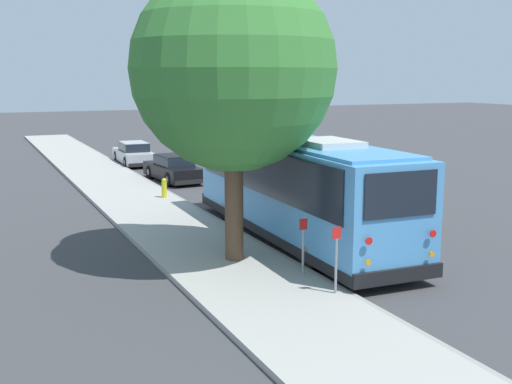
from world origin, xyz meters
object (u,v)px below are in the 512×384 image
object	(u,v)px
parked_sedan_silver	(134,154)
sign_post_near	(336,259)
street_tree	(231,54)
fire_hydrant	(164,188)
shuttle_bus	(296,184)
sign_post_far	(303,246)
parked_sedan_black	(173,169)

from	to	relation	value
parked_sedan_silver	sign_post_near	bearing A→B (deg)	178.33
street_tree	sign_post_near	size ratio (longest dim) A/B	5.50
parked_sedan_silver	fire_hydrant	distance (m)	11.64
shuttle_bus	fire_hydrant	world-z (taller)	shuttle_bus
shuttle_bus	sign_post_near	distance (m)	5.65
sign_post_far	parked_sedan_silver	bearing A→B (deg)	-3.27
parked_sedan_silver	street_tree	world-z (taller)	street_tree
parked_sedan_silver	sign_post_far	xyz separation A→B (m)	(-23.14, 1.32, 0.28)
parked_sedan_black	sign_post_near	size ratio (longest dim) A/B	2.82
fire_hydrant	shuttle_bus	bearing A→B (deg)	-165.90
sign_post_near	sign_post_far	distance (m)	1.59
parked_sedan_silver	street_tree	size ratio (longest dim) A/B	0.54
sign_post_near	fire_hydrant	size ratio (longest dim) A/B	1.96
parked_sedan_silver	fire_hydrant	size ratio (longest dim) A/B	5.78
shuttle_bus	parked_sedan_black	distance (m)	12.65
parked_sedan_silver	sign_post_near	distance (m)	24.77
shuttle_bus	parked_sedan_silver	distance (m)	19.46
street_tree	sign_post_near	xyz separation A→B (m)	(-3.76, -1.05, -4.73)
parked_sedan_black	sign_post_far	world-z (taller)	sign_post_far
shuttle_bus	street_tree	world-z (taller)	street_tree
shuttle_bus	street_tree	size ratio (longest dim) A/B	1.30
street_tree	parked_sedan_silver	bearing A→B (deg)	-6.46
sign_post_near	sign_post_far	size ratio (longest dim) A/B	1.09
parked_sedan_silver	sign_post_far	world-z (taller)	sign_post_far
sign_post_far	street_tree	bearing A→B (deg)	25.84
street_tree	fire_hydrant	world-z (taller)	street_tree
street_tree	sign_post_near	distance (m)	6.13
shuttle_bus	sign_post_near	world-z (taller)	shuttle_bus
sign_post_far	parked_sedan_black	bearing A→B (deg)	-5.70
shuttle_bus	sign_post_far	distance (m)	4.21
sign_post_near	fire_hydrant	xyz separation A→B (m)	(13.19, 0.23, -0.41)
shuttle_bus	sign_post_far	bearing A→B (deg)	156.49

